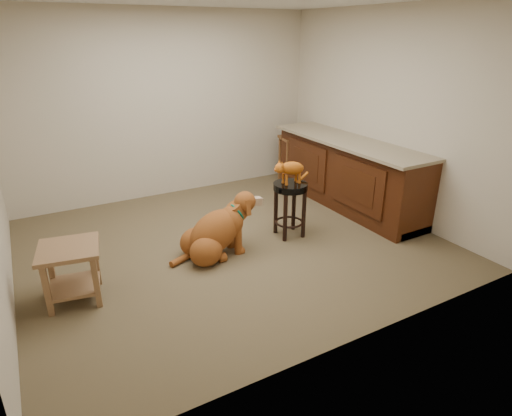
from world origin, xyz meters
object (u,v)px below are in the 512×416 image
side_table (71,265)px  golden_retriever (216,233)px  tabby_kitten (290,169)px  padded_stool (290,199)px  wood_stool (293,159)px

side_table → golden_retriever: (1.47, 0.13, -0.08)m
golden_retriever → side_table: bearing=-176.8°
golden_retriever → tabby_kitten: size_ratio=2.23×
side_table → golden_retriever: bearing=5.1°
padded_stool → tabby_kitten: 0.36m
padded_stool → wood_stool: bearing=54.9°
wood_stool → tabby_kitten: (-1.16, -1.63, 0.44)m
side_table → padded_stool: bearing=4.0°
padded_stool → tabby_kitten: bearing=168.9°
padded_stool → wood_stool: 1.99m
tabby_kitten → padded_stool: bearing=-5.7°
tabby_kitten → wood_stool: bearing=60.0°
wood_stool → tabby_kitten: size_ratio=1.47×
wood_stool → tabby_kitten: tabby_kitten is taller
tabby_kitten → side_table: bearing=-170.5°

